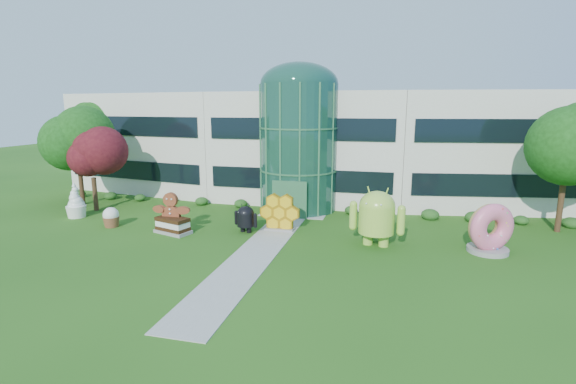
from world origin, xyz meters
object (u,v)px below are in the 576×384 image
(android_black, at_px, (246,217))
(android_green, at_px, (377,214))
(gingerbread, at_px, (171,212))
(donut, at_px, (490,228))

(android_black, bearing_deg, android_green, 10.63)
(gingerbread, bearing_deg, android_black, 11.48)
(android_green, bearing_deg, android_black, -174.22)
(android_green, xyz_separation_m, android_black, (-8.40, 0.61, -0.91))
(android_green, distance_m, donut, 6.26)
(donut, distance_m, gingerbread, 19.41)
(android_green, xyz_separation_m, gingerbread, (-13.16, -0.49, -0.60))
(android_black, bearing_deg, gingerbread, -152.32)
(android_green, bearing_deg, donut, 12.87)
(donut, xyz_separation_m, gingerbread, (-19.40, -0.81, -0.12))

